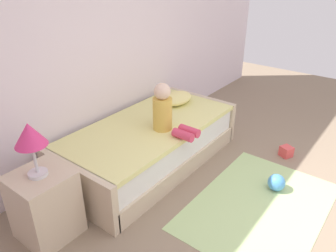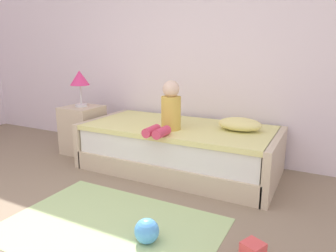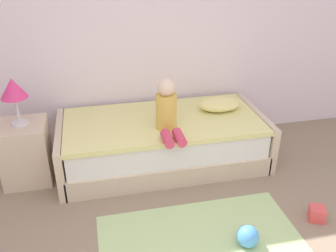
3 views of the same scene
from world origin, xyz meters
name	(u,v)px [view 2 (image 2 of 3)]	position (x,y,z in m)	size (l,w,h in m)	color
wall_rear	(188,37)	(0.00, 2.60, 1.45)	(7.20, 0.10, 2.90)	white
bed	(178,148)	(0.16, 2.00, 0.25)	(2.11, 1.00, 0.50)	beige
nightstand	(83,130)	(-1.19, 1.98, 0.30)	(0.44, 0.44, 0.60)	beige
table_lamp	(80,80)	(-1.19, 1.98, 0.94)	(0.24, 0.24, 0.45)	silver
child_figure	(169,111)	(0.16, 1.77, 0.70)	(0.20, 0.51, 0.50)	gold
pillow	(240,124)	(0.80, 2.10, 0.56)	(0.44, 0.30, 0.13)	#F2E58C
toy_ball	(147,231)	(0.56, 0.68, 0.09)	(0.17, 0.17, 0.17)	#4C99E5
area_rug	(110,227)	(0.22, 0.70, 0.00)	(1.60, 1.10, 0.01)	#B2D189
toy_block	(253,252)	(1.25, 0.82, 0.06)	(0.12, 0.12, 0.12)	#E54C4C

